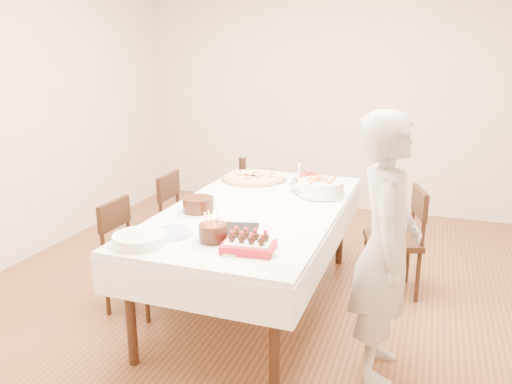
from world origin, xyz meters
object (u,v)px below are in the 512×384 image
(birthday_cake, at_px, (213,226))
(strawberry_box, at_px, (249,245))
(person, at_px, (386,249))
(pasta_bowl, at_px, (321,188))
(chair_left_savory, at_px, (189,223))
(layer_cake, at_px, (198,205))
(taper_candle, at_px, (299,179))
(cola_glass, at_px, (242,164))
(pizza_white, at_px, (254,178))
(pizza_pepperoni, at_px, (311,178))
(chair_right_savory, at_px, (393,241))
(dining_table, at_px, (256,256))
(chair_left_dessert, at_px, (138,256))

(birthday_cake, relative_size, strawberry_box, 0.57)
(person, distance_m, pasta_bowl, 1.10)
(chair_left_savory, xyz_separation_m, layer_cake, (0.42, -0.65, 0.39))
(chair_left_savory, bearing_deg, taper_candle, 177.83)
(chair_left_savory, relative_size, person, 0.55)
(layer_cake, xyz_separation_m, birthday_cake, (0.31, -0.44, 0.04))
(cola_glass, xyz_separation_m, strawberry_box, (0.72, -1.75, -0.03))
(pizza_white, relative_size, taper_candle, 2.21)
(pizza_pepperoni, distance_m, taper_candle, 0.47)
(strawberry_box, bearing_deg, person, 20.21)
(chair_right_savory, xyz_separation_m, pasta_bowl, (-0.54, -0.12, 0.39))
(dining_table, relative_size, pasta_bowl, 6.31)
(dining_table, distance_m, cola_glass, 1.18)
(chair_left_dessert, relative_size, taper_candle, 3.19)
(pizza_white, relative_size, pizza_pepperoni, 2.02)
(pasta_bowl, height_order, strawberry_box, pasta_bowl)
(dining_table, distance_m, pizza_pepperoni, 0.96)
(taper_candle, relative_size, strawberry_box, 0.89)
(cola_glass, distance_m, strawberry_box, 1.89)
(strawberry_box, bearing_deg, pizza_white, 108.94)
(pasta_bowl, bearing_deg, pizza_pepperoni, 112.72)
(strawberry_box, bearing_deg, pasta_bowl, 83.61)
(person, bearing_deg, taper_candle, 35.21)
(chair_right_savory, xyz_separation_m, cola_glass, (-1.39, 0.44, 0.39))
(chair_right_savory, distance_m, birthday_cake, 1.60)
(taper_candle, relative_size, birthday_cake, 1.56)
(pizza_white, relative_size, birthday_cake, 3.45)
(layer_cake, xyz_separation_m, strawberry_box, (0.55, -0.51, -0.02))
(chair_right_savory, bearing_deg, pizza_pepperoni, 140.79)
(pasta_bowl, xyz_separation_m, strawberry_box, (-0.13, -1.19, -0.03))
(person, distance_m, taper_candle, 1.18)
(chair_right_savory, bearing_deg, layer_cake, -162.67)
(chair_right_savory, height_order, layer_cake, layer_cake)
(taper_candle, distance_m, birthday_cake, 1.13)
(chair_left_dessert, distance_m, strawberry_box, 1.15)
(pizza_pepperoni, distance_m, cola_glass, 0.68)
(dining_table, relative_size, chair_left_savory, 2.57)
(chair_left_dessert, relative_size, pasta_bowl, 2.38)
(chair_right_savory, bearing_deg, strawberry_box, -132.96)
(pasta_bowl, bearing_deg, chair_right_savory, 12.32)
(pizza_white, bearing_deg, strawberry_box, -71.06)
(chair_left_savory, relative_size, taper_candle, 3.29)
(dining_table, distance_m, chair_left_dessert, 0.84)
(pizza_white, distance_m, pizza_pepperoni, 0.48)
(chair_left_savory, distance_m, chair_left_dessert, 0.74)
(chair_right_savory, relative_size, chair_left_savory, 1.00)
(layer_cake, bearing_deg, chair_right_savory, 33.05)
(chair_left_savory, height_order, pizza_white, chair_left_savory)
(pasta_bowl, xyz_separation_m, birthday_cake, (-0.38, -1.13, 0.03))
(chair_right_savory, xyz_separation_m, layer_cake, (-1.23, -0.80, 0.39))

